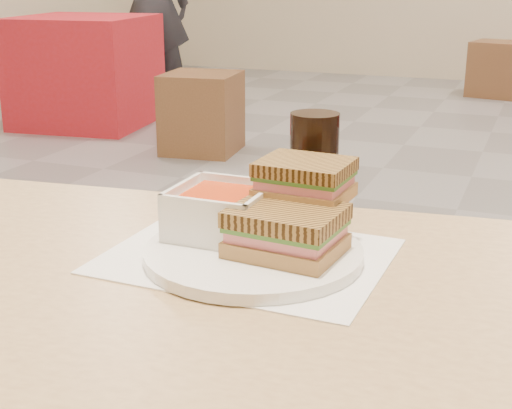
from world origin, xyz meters
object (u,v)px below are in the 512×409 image
at_px(plate, 253,253).
at_px(soup_bowl, 222,213).
at_px(panini_lower, 287,230).
at_px(bg_chair_2l, 497,69).
at_px(bg_table_0, 86,71).
at_px(bg_chair_0r, 202,113).
at_px(bg_chair_0l, 101,85).
at_px(main_table, 236,377).
at_px(patron_a, 152,2).
at_px(cola_glass, 314,165).

relative_size(plate, soup_bowl, 2.28).
distance_m(panini_lower, bg_chair_2l, 6.16).
relative_size(bg_table_0, bg_chair_0r, 2.00).
height_order(bg_chair_0l, bg_chair_0r, bg_chair_0r).
bearing_deg(panini_lower, bg_chair_0r, 117.83).
distance_m(bg_chair_0r, bg_chair_2l, 3.27).
relative_size(panini_lower, bg_chair_0r, 0.29).
height_order(panini_lower, bg_chair_2l, panini_lower).
xyz_separation_m(main_table, bg_chair_2l, (-0.14, 6.23, -0.39)).
height_order(main_table, patron_a, patron_a).
height_order(panini_lower, bg_table_0, panini_lower).
xyz_separation_m(plate, bg_chair_0l, (-2.91, 4.00, -0.52)).
xyz_separation_m(main_table, bg_chair_0l, (-2.93, 4.10, -0.40)).
height_order(main_table, bg_table_0, bg_table_0).
bearing_deg(bg_table_0, cola_glass, -50.89).
xyz_separation_m(main_table, patron_a, (-2.78, 4.70, 0.20)).
xyz_separation_m(cola_glass, patron_a, (-2.78, 4.39, 0.01)).
xyz_separation_m(bg_table_0, bg_chair_0r, (1.16, -0.46, -0.14)).
bearing_deg(bg_chair_0l, main_table, -54.49).
distance_m(panini_lower, bg_chair_0l, 5.01).
xyz_separation_m(cola_glass, bg_table_0, (-2.85, 3.50, -0.44)).
xyz_separation_m(bg_table_0, bg_chair_0l, (-0.08, 0.30, -0.15)).
xyz_separation_m(soup_bowl, bg_chair_2l, (-0.07, 6.10, -0.55)).
xyz_separation_m(soup_bowl, bg_chair_0l, (-2.85, 3.97, -0.56)).
relative_size(bg_table_0, bg_chair_2l, 1.95).
height_order(bg_chair_2l, patron_a, patron_a).
distance_m(bg_table_0, patron_a, 1.00).
bearing_deg(bg_chair_2l, cola_glass, -88.64).
relative_size(panini_lower, cola_glass, 0.91).
relative_size(panini_lower, bg_table_0, 0.15).
bearing_deg(main_table, bg_table_0, 126.83).
relative_size(plate, panini_lower, 1.98).
relative_size(plate, cola_glass, 1.81).
distance_m(cola_glass, bg_chair_0r, 3.52).
bearing_deg(bg_table_0, plate, -52.62).
relative_size(bg_chair_2l, patron_a, 0.30).
bearing_deg(cola_glass, bg_chair_0l, 127.59).
relative_size(panini_lower, patron_a, 0.09).
xyz_separation_m(main_table, panini_lower, (0.03, 0.10, 0.16)).
xyz_separation_m(bg_chair_0l, patron_a, (0.15, 0.59, 0.60)).
bearing_deg(bg_chair_0r, cola_glass, -61.02).
bearing_deg(bg_chair_2l, bg_chair_0l, -142.64).
bearing_deg(patron_a, main_table, -59.36).
bearing_deg(cola_glass, bg_chair_0r, 118.98).
bearing_deg(soup_bowl, plate, -28.39).
relative_size(cola_glass, bg_chair_2l, 0.31).
bearing_deg(bg_chair_0r, soup_bowl, -63.40).
xyz_separation_m(soup_bowl, cola_glass, (0.07, 0.17, 0.03)).
distance_m(plate, soup_bowl, 0.08).
distance_m(plate, cola_glass, 0.22).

